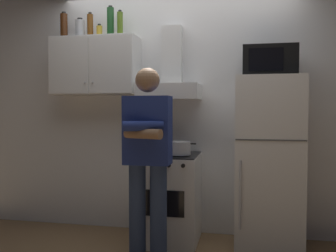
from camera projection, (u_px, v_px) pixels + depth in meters
name	position (u px, v px, depth m)	size (l,w,h in m)	color
ground_plane	(168.00, 250.00, 3.41)	(7.00, 7.00, 0.00)	olive
back_wall_tiled	(179.00, 105.00, 3.93)	(4.80, 0.10, 2.70)	white
upper_cabinet	(96.00, 66.00, 3.86)	(0.90, 0.37, 0.60)	silver
stove_oven	(168.00, 197.00, 3.64)	(0.60, 0.62, 0.87)	white
range_hood	(171.00, 80.00, 3.71)	(0.60, 0.44, 0.75)	white
refrigerator	(268.00, 163.00, 3.43)	(0.60, 0.62, 1.60)	white
microwave	(269.00, 62.00, 3.41)	(0.48, 0.37, 0.28)	black
person_standing	(147.00, 158.00, 3.04)	(0.38, 0.33, 1.64)	navy
cooking_pot	(179.00, 148.00, 3.47)	(0.32, 0.22, 0.13)	#B7BABF
bottle_wine_green	(110.00, 22.00, 3.83)	(0.07, 0.07, 0.32)	#19471E
bottle_canister_steel	(80.00, 29.00, 3.86)	(0.09, 0.09, 0.20)	#B2B5BA
bottle_spice_jar	(99.00, 32.00, 3.88)	(0.06, 0.06, 0.15)	gold
bottle_olive_oil	(120.00, 24.00, 3.80)	(0.06, 0.06, 0.27)	#4C6B19
bottle_beer_brown	(90.00, 26.00, 3.88)	(0.06, 0.06, 0.27)	brown
bottle_rum_dark	(64.00, 26.00, 3.90)	(0.08, 0.08, 0.28)	#47230F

